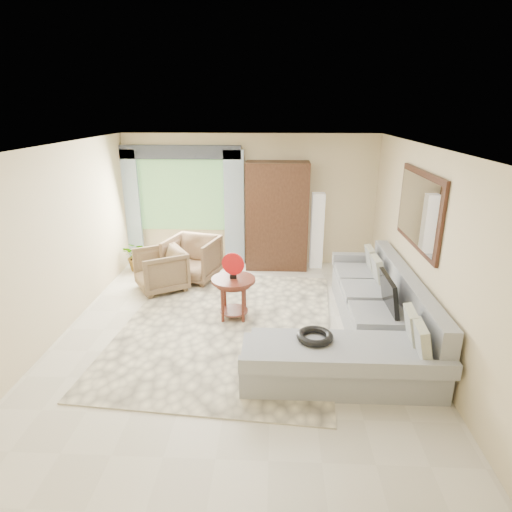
{
  "coord_description": "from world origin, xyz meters",
  "views": [
    {
      "loc": [
        0.52,
        -5.42,
        3.07
      ],
      "look_at": [
        0.25,
        0.35,
        1.05
      ],
      "focal_mm": 30.0,
      "sensor_mm": 36.0,
      "label": 1
    }
  ],
  "objects_px": {
    "tv_screen": "(389,293)",
    "armchair_right": "(192,259)",
    "potted_plant": "(138,256)",
    "sectional_sofa": "(367,324)",
    "coffee_table": "(234,298)",
    "armoire": "(277,216)",
    "floor_lamp": "(317,231)",
    "armchair_left": "(161,270)"
  },
  "relations": [
    {
      "from": "tv_screen",
      "to": "armchair_right",
      "type": "relative_size",
      "value": 0.83
    },
    {
      "from": "tv_screen",
      "to": "potted_plant",
      "type": "bearing_deg",
      "value": 149.07
    },
    {
      "from": "potted_plant",
      "to": "armchair_right",
      "type": "bearing_deg",
      "value": -19.23
    },
    {
      "from": "sectional_sofa",
      "to": "armchair_right",
      "type": "height_order",
      "value": "sectional_sofa"
    },
    {
      "from": "tv_screen",
      "to": "coffee_table",
      "type": "xyz_separation_m",
      "value": [
        -2.14,
        0.58,
        -0.37
      ]
    },
    {
      "from": "armoire",
      "to": "floor_lamp",
      "type": "height_order",
      "value": "armoire"
    },
    {
      "from": "sectional_sofa",
      "to": "tv_screen",
      "type": "xyz_separation_m",
      "value": [
        0.27,
        0.04,
        0.44
      ]
    },
    {
      "from": "tv_screen",
      "to": "armchair_right",
      "type": "bearing_deg",
      "value": 145.25
    },
    {
      "from": "sectional_sofa",
      "to": "floor_lamp",
      "type": "relative_size",
      "value": 2.31
    },
    {
      "from": "coffee_table",
      "to": "armoire",
      "type": "distance_m",
      "value": 2.47
    },
    {
      "from": "coffee_table",
      "to": "floor_lamp",
      "type": "height_order",
      "value": "floor_lamp"
    },
    {
      "from": "tv_screen",
      "to": "sectional_sofa",
      "type": "bearing_deg",
      "value": -170.66
    },
    {
      "from": "sectional_sofa",
      "to": "coffee_table",
      "type": "height_order",
      "value": "sectional_sofa"
    },
    {
      "from": "coffee_table",
      "to": "armchair_left",
      "type": "distance_m",
      "value": 1.72
    },
    {
      "from": "coffee_table",
      "to": "armchair_left",
      "type": "relative_size",
      "value": 0.81
    },
    {
      "from": "armchair_right",
      "to": "potted_plant",
      "type": "relative_size",
      "value": 1.49
    },
    {
      "from": "sectional_sofa",
      "to": "potted_plant",
      "type": "xyz_separation_m",
      "value": [
        -3.95,
        2.57,
        0.02
      ]
    },
    {
      "from": "armchair_left",
      "to": "potted_plant",
      "type": "height_order",
      "value": "armchair_left"
    },
    {
      "from": "sectional_sofa",
      "to": "armchair_right",
      "type": "distance_m",
      "value": 3.54
    },
    {
      "from": "armchair_left",
      "to": "armoire",
      "type": "relative_size",
      "value": 0.39
    },
    {
      "from": "armchair_right",
      "to": "potted_plant",
      "type": "height_order",
      "value": "armchair_right"
    },
    {
      "from": "tv_screen",
      "to": "potted_plant",
      "type": "height_order",
      "value": "tv_screen"
    },
    {
      "from": "armchair_left",
      "to": "coffee_table",
      "type": "bearing_deg",
      "value": 22.38
    },
    {
      "from": "coffee_table",
      "to": "tv_screen",
      "type": "bearing_deg",
      "value": -15.07
    },
    {
      "from": "armchair_left",
      "to": "armchair_right",
      "type": "xyz_separation_m",
      "value": [
        0.47,
        0.52,
        0.04
      ]
    },
    {
      "from": "tv_screen",
      "to": "coffee_table",
      "type": "bearing_deg",
      "value": 164.93
    },
    {
      "from": "potted_plant",
      "to": "tv_screen",
      "type": "bearing_deg",
      "value": -30.93
    },
    {
      "from": "sectional_sofa",
      "to": "coffee_table",
      "type": "distance_m",
      "value": 1.98
    },
    {
      "from": "armchair_left",
      "to": "tv_screen",
      "type": "bearing_deg",
      "value": 34.57
    },
    {
      "from": "tv_screen",
      "to": "potted_plant",
      "type": "distance_m",
      "value": 4.93
    },
    {
      "from": "armchair_left",
      "to": "armchair_right",
      "type": "relative_size",
      "value": 0.91
    },
    {
      "from": "coffee_table",
      "to": "sectional_sofa",
      "type": "bearing_deg",
      "value": -18.31
    },
    {
      "from": "sectional_sofa",
      "to": "tv_screen",
      "type": "relative_size",
      "value": 4.68
    },
    {
      "from": "armchair_right",
      "to": "floor_lamp",
      "type": "bearing_deg",
      "value": 34.26
    },
    {
      "from": "tv_screen",
      "to": "potted_plant",
      "type": "xyz_separation_m",
      "value": [
        -4.22,
        2.53,
        -0.42
      ]
    },
    {
      "from": "potted_plant",
      "to": "armoire",
      "type": "height_order",
      "value": "armoire"
    },
    {
      "from": "potted_plant",
      "to": "armoire",
      "type": "bearing_deg",
      "value": 6.88
    },
    {
      "from": "tv_screen",
      "to": "armchair_left",
      "type": "relative_size",
      "value": 0.91
    },
    {
      "from": "coffee_table",
      "to": "armchair_right",
      "type": "bearing_deg",
      "value": 120.66
    },
    {
      "from": "sectional_sofa",
      "to": "armchair_left",
      "type": "bearing_deg",
      "value": 153.13
    },
    {
      "from": "potted_plant",
      "to": "floor_lamp",
      "type": "bearing_deg",
      "value": 6.29
    },
    {
      "from": "armchair_left",
      "to": "armchair_right",
      "type": "height_order",
      "value": "armchair_right"
    }
  ]
}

